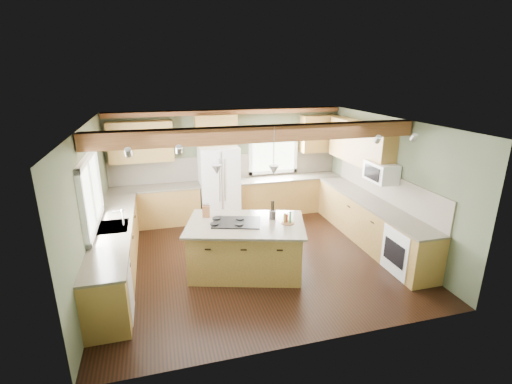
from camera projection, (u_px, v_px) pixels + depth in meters
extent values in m
plane|color=black|center=(255.00, 257.00, 7.20)|extent=(5.60, 5.60, 0.00)
plane|color=silver|center=(254.00, 123.00, 6.39)|extent=(5.60, 5.60, 0.00)
plane|color=#4C553C|center=(228.00, 163.00, 9.09)|extent=(5.60, 0.00, 5.60)
plane|color=#4C553C|center=(90.00, 208.00, 6.09)|extent=(0.00, 5.00, 5.00)
plane|color=#4C553C|center=(388.00, 183.00, 7.49)|extent=(0.00, 5.00, 5.00)
cube|color=#552B18|center=(261.00, 134.00, 6.06)|extent=(5.55, 0.26, 0.26)
cube|color=#552B18|center=(228.00, 112.00, 8.61)|extent=(5.55, 0.20, 0.10)
cube|color=brown|center=(228.00, 167.00, 9.10)|extent=(5.58, 0.03, 0.58)
cube|color=brown|center=(385.00, 186.00, 7.56)|extent=(0.03, 3.70, 0.58)
cube|color=brown|center=(156.00, 207.00, 8.63)|extent=(2.02, 0.60, 0.88)
cube|color=#4A4136|center=(154.00, 188.00, 8.49)|extent=(2.06, 0.64, 0.04)
cube|color=brown|center=(288.00, 195.00, 9.45)|extent=(2.62, 0.60, 0.88)
cube|color=#4A4136|center=(289.00, 178.00, 9.31)|extent=(2.66, 0.64, 0.04)
cube|color=brown|center=(116.00, 252.00, 6.48)|extent=(0.60, 3.70, 0.88)
cube|color=#4A4136|center=(113.00, 227.00, 6.34)|extent=(0.64, 3.74, 0.04)
cube|color=brown|center=(369.00, 222.00, 7.73)|extent=(0.60, 3.70, 0.88)
cube|color=#4A4136|center=(372.00, 202.00, 7.59)|extent=(0.64, 3.74, 0.04)
cube|color=brown|center=(141.00, 142.00, 8.23)|extent=(1.40, 0.35, 0.90)
cube|color=brown|center=(216.00, 130.00, 8.59)|extent=(0.96, 0.35, 0.70)
cube|color=brown|center=(360.00, 143.00, 8.07)|extent=(0.35, 2.20, 0.90)
cube|color=brown|center=(319.00, 134.00, 9.30)|extent=(0.90, 0.35, 0.90)
cube|color=white|center=(90.00, 193.00, 6.07)|extent=(0.04, 1.60, 1.05)
cube|color=white|center=(273.00, 151.00, 9.28)|extent=(1.10, 0.04, 1.00)
cube|color=#262628|center=(113.00, 227.00, 6.34)|extent=(0.50, 0.65, 0.03)
cylinder|color=#B2B2B7|center=(123.00, 218.00, 6.34)|extent=(0.02, 0.02, 0.28)
cube|color=white|center=(109.00, 293.00, 5.30)|extent=(0.60, 0.60, 0.84)
cube|color=white|center=(409.00, 251.00, 6.54)|extent=(0.60, 0.72, 0.84)
cube|color=white|center=(381.00, 172.00, 7.31)|extent=(0.40, 0.70, 0.38)
cone|color=#B2B2B7|center=(217.00, 170.00, 6.19)|extent=(0.18, 0.18, 0.16)
cone|color=#B2B2B7|center=(274.00, 170.00, 6.16)|extent=(0.18, 0.18, 0.16)
cube|color=white|center=(219.00, 184.00, 8.79)|extent=(0.90, 0.74, 1.80)
cube|color=brown|center=(246.00, 248.00, 6.62)|extent=(2.16, 1.67, 0.88)
cube|color=#4A4136|center=(246.00, 224.00, 6.48)|extent=(2.32, 1.83, 0.04)
cube|color=black|center=(237.00, 222.00, 6.47)|extent=(0.95, 0.77, 0.02)
cube|color=brown|center=(206.00, 211.00, 6.71)|extent=(0.15, 0.13, 0.21)
cylinder|color=#38332D|center=(272.00, 215.00, 6.63)|extent=(0.13, 0.13, 0.16)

